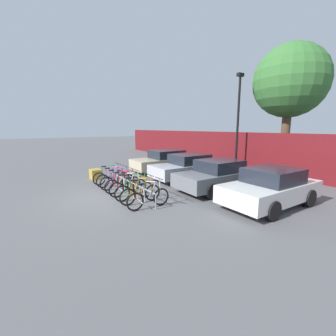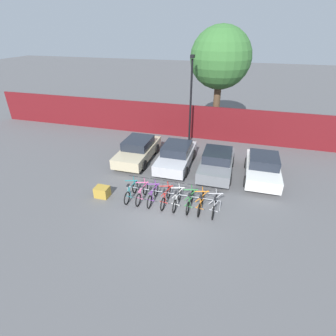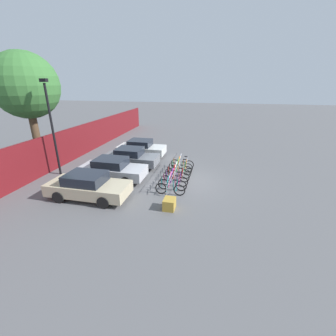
{
  "view_description": "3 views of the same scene",
  "coord_description": "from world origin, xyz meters",
  "px_view_note": "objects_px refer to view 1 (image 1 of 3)",
  "views": [
    {
      "loc": [
        8.92,
        -3.1,
        2.86
      ],
      "look_at": [
        1.25,
        1.92,
        1.2
      ],
      "focal_mm": 24.0,
      "sensor_mm": 36.0,
      "label": 1
    },
    {
      "loc": [
        2.7,
        -9.6,
        7.76
      ],
      "look_at": [
        -0.5,
        1.75,
        1.33
      ],
      "focal_mm": 28.0,
      "sensor_mm": 36.0,
      "label": 2
    },
    {
      "loc": [
        -13.08,
        -1.79,
        5.87
      ],
      "look_at": [
        0.41,
        1.2,
        0.61
      ],
      "focal_mm": 24.0,
      "sensor_mm": 36.0,
      "label": 3
    }
  ],
  "objects_px": {
    "bicycle_red": "(123,184)",
    "car_silver": "(188,167)",
    "tree_behind_hoarding": "(290,82)",
    "bicycle_pink": "(113,179)",
    "car_grey": "(218,175)",
    "bike_rack": "(129,182)",
    "cargo_crate": "(96,174)",
    "bicycle_green": "(135,190)",
    "bicycle_white": "(128,187)",
    "bicycle_silver": "(149,198)",
    "lamp_post": "(238,118)",
    "bicycle_teal": "(109,177)",
    "bicycle_orange": "(140,194)",
    "car_beige": "(166,161)",
    "car_white": "(271,188)",
    "bicycle_purple": "(118,181)"
  },
  "relations": [
    {
      "from": "lamp_post",
      "to": "bicycle_teal",
      "type": "bearing_deg",
      "value": -99.63
    },
    {
      "from": "bike_rack",
      "to": "cargo_crate",
      "type": "relative_size",
      "value": 6.79
    },
    {
      "from": "bicycle_pink",
      "to": "bicycle_green",
      "type": "bearing_deg",
      "value": -0.61
    },
    {
      "from": "lamp_post",
      "to": "car_beige",
      "type": "bearing_deg",
      "value": -125.01
    },
    {
      "from": "tree_behind_hoarding",
      "to": "bicycle_white",
      "type": "bearing_deg",
      "value": -92.65
    },
    {
      "from": "bicycle_silver",
      "to": "lamp_post",
      "type": "relative_size",
      "value": 0.28
    },
    {
      "from": "car_silver",
      "to": "tree_behind_hoarding",
      "type": "bearing_deg",
      "value": 76.87
    },
    {
      "from": "bicycle_purple",
      "to": "bicycle_pink",
      "type": "bearing_deg",
      "value": -176.89
    },
    {
      "from": "bicycle_white",
      "to": "bicycle_silver",
      "type": "distance_m",
      "value": 1.81
    },
    {
      "from": "bicycle_teal",
      "to": "car_silver",
      "type": "distance_m",
      "value": 4.29
    },
    {
      "from": "bicycle_red",
      "to": "tree_behind_hoarding",
      "type": "bearing_deg",
      "value": 81.71
    },
    {
      "from": "car_grey",
      "to": "tree_behind_hoarding",
      "type": "height_order",
      "value": "tree_behind_hoarding"
    },
    {
      "from": "car_white",
      "to": "tree_behind_hoarding",
      "type": "distance_m",
      "value": 9.21
    },
    {
      "from": "bicycle_pink",
      "to": "bicycle_silver",
      "type": "distance_m",
      "value": 3.62
    },
    {
      "from": "car_silver",
      "to": "car_grey",
      "type": "distance_m",
      "value": 2.53
    },
    {
      "from": "car_silver",
      "to": "cargo_crate",
      "type": "bearing_deg",
      "value": -123.01
    },
    {
      "from": "car_grey",
      "to": "lamp_post",
      "type": "relative_size",
      "value": 0.65
    },
    {
      "from": "bicycle_white",
      "to": "bicycle_silver",
      "type": "height_order",
      "value": "same"
    },
    {
      "from": "bike_rack",
      "to": "car_grey",
      "type": "xyz_separation_m",
      "value": [
        1.75,
        3.65,
        0.19
      ]
    },
    {
      "from": "bicycle_white",
      "to": "bicycle_teal",
      "type": "bearing_deg",
      "value": -179.9
    },
    {
      "from": "car_grey",
      "to": "car_silver",
      "type": "bearing_deg",
      "value": 173.9
    },
    {
      "from": "car_grey",
      "to": "cargo_crate",
      "type": "distance_m",
      "value": 6.73
    },
    {
      "from": "bike_rack",
      "to": "bicycle_red",
      "type": "bearing_deg",
      "value": -151.65
    },
    {
      "from": "bicycle_teal",
      "to": "bicycle_orange",
      "type": "distance_m",
      "value": 3.56
    },
    {
      "from": "bicycle_green",
      "to": "car_silver",
      "type": "bearing_deg",
      "value": 112.78
    },
    {
      "from": "lamp_post",
      "to": "bicycle_red",
      "type": "bearing_deg",
      "value": -86.58
    },
    {
      "from": "bicycle_teal",
      "to": "tree_behind_hoarding",
      "type": "relative_size",
      "value": 0.22
    },
    {
      "from": "bike_rack",
      "to": "car_grey",
      "type": "distance_m",
      "value": 4.05
    },
    {
      "from": "bicycle_red",
      "to": "tree_behind_hoarding",
      "type": "distance_m",
      "value": 12.04
    },
    {
      "from": "bike_rack",
      "to": "car_silver",
      "type": "distance_m",
      "value": 4.0
    },
    {
      "from": "bicycle_green",
      "to": "bicycle_orange",
      "type": "bearing_deg",
      "value": 0.14
    },
    {
      "from": "bicycle_green",
      "to": "bicycle_silver",
      "type": "xyz_separation_m",
      "value": [
        1.18,
        0.0,
        0.0
      ]
    },
    {
      "from": "bicycle_teal",
      "to": "bicycle_red",
      "type": "bearing_deg",
      "value": 0.4
    },
    {
      "from": "bicycle_pink",
      "to": "cargo_crate",
      "type": "xyz_separation_m",
      "value": [
        -2.07,
        -0.28,
        -0.1
      ]
    },
    {
      "from": "bicycle_purple",
      "to": "bicycle_green",
      "type": "height_order",
      "value": "same"
    },
    {
      "from": "cargo_crate",
      "to": "lamp_post",
      "type": "bearing_deg",
      "value": 71.02
    },
    {
      "from": "bicycle_silver",
      "to": "tree_behind_hoarding",
      "type": "relative_size",
      "value": 0.22
    },
    {
      "from": "bicycle_red",
      "to": "car_white",
      "type": "relative_size",
      "value": 0.43
    },
    {
      "from": "bicycle_white",
      "to": "bicycle_red",
      "type": "bearing_deg",
      "value": -179.9
    },
    {
      "from": "car_beige",
      "to": "bicycle_pink",
      "type": "bearing_deg",
      "value": -66.28
    },
    {
      "from": "bicycle_purple",
      "to": "car_white",
      "type": "xyz_separation_m",
      "value": [
        5.27,
        3.86,
        0.31
      ]
    },
    {
      "from": "bicycle_red",
      "to": "car_beige",
      "type": "distance_m",
      "value": 5.25
    },
    {
      "from": "bicycle_pink",
      "to": "bicycle_red",
      "type": "bearing_deg",
      "value": -0.61
    },
    {
      "from": "bicycle_red",
      "to": "car_silver",
      "type": "xyz_separation_m",
      "value": [
        -0.49,
        4.07,
        0.31
      ]
    },
    {
      "from": "bicycle_purple",
      "to": "bicycle_silver",
      "type": "height_order",
      "value": "same"
    },
    {
      "from": "bicycle_white",
      "to": "car_beige",
      "type": "height_order",
      "value": "car_beige"
    },
    {
      "from": "bicycle_orange",
      "to": "cargo_crate",
      "type": "distance_m",
      "value": 5.05
    },
    {
      "from": "car_beige",
      "to": "bicycle_teal",
      "type": "bearing_deg",
      "value": -73.27
    },
    {
      "from": "bicycle_pink",
      "to": "car_grey",
      "type": "relative_size",
      "value": 0.43
    },
    {
      "from": "bicycle_purple",
      "to": "bicycle_green",
      "type": "distance_m",
      "value": 1.87
    }
  ]
}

